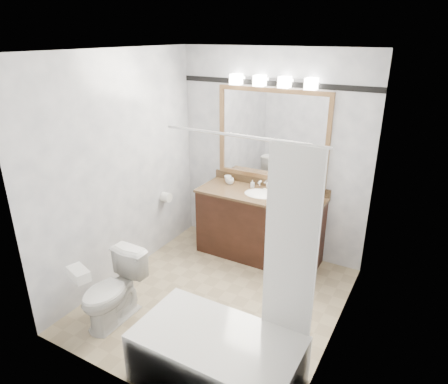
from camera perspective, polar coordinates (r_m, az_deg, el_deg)
The scene contains 14 objects.
room at distance 3.78m, azimuth -0.99°, elevation 0.29°, with size 2.42×2.62×2.52m.
vanity at distance 4.94m, azimuth 5.06°, elevation -4.64°, with size 1.53×0.58×0.97m.
mirror at distance 4.80m, azimuth 6.82°, elevation 8.00°, with size 1.40×0.04×1.10m.
vanity_light_bar at distance 4.64m, azimuth 6.91°, elevation 15.47°, with size 1.02×0.14×0.12m.
accent_stripe at distance 4.71m, azimuth 7.21°, elevation 15.13°, with size 2.40×0.01×0.06m, color black.
bathtub at distance 3.41m, azimuth -0.44°, elevation -21.95°, with size 1.30×0.75×1.96m.
tp_roll at distance 5.09m, azimuth -8.26°, elevation -0.74°, with size 0.12×0.12×0.11m, color white.
toilet at distance 4.07m, azimuth -15.64°, elevation -13.40°, with size 0.38×0.67×0.68m, color white.
tissue_box at distance 3.68m, azimuth -20.05°, elevation -10.91°, with size 0.23×0.12×0.09m, color white.
coffee_maker at distance 4.56m, azimuth 12.65°, elevation 0.77°, with size 0.20×0.24×0.36m.
cup_left at distance 5.04m, azimuth 0.86°, elevation 1.58°, with size 0.10×0.10×0.08m, color white.
cup_right at distance 5.11m, azimuth 0.55°, elevation 1.88°, with size 0.09×0.09×0.08m, color white.
soap_bottle_a at distance 4.94m, azimuth 4.09°, elevation 1.17°, with size 0.04×0.04×0.09m, color white.
soap_bar at distance 4.86m, azimuth 5.95°, elevation 0.29°, with size 0.07×0.04×0.02m, color beige.
Camera 1 is at (1.78, -3.03, 2.64)m, focal length 32.00 mm.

